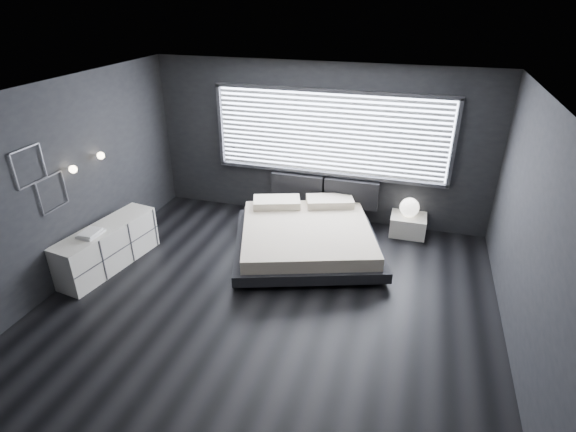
% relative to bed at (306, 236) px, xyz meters
% --- Properties ---
extents(room, '(6.04, 6.00, 2.80)m').
position_rel_bed_xyz_m(room, '(-0.13, -1.45, 1.13)').
color(room, black).
rests_on(room, ground).
extents(window, '(4.14, 0.09, 1.52)m').
position_rel_bed_xyz_m(window, '(0.07, 1.24, 1.34)').
color(window, white).
rests_on(window, ground).
extents(headboard, '(1.96, 0.16, 0.52)m').
position_rel_bed_xyz_m(headboard, '(0.01, 1.19, 0.30)').
color(headboard, black).
rests_on(headboard, ground).
extents(sconce_near, '(0.18, 0.11, 0.11)m').
position_rel_bed_xyz_m(sconce_near, '(-3.02, -1.40, 1.33)').
color(sconce_near, silver).
rests_on(sconce_near, ground).
extents(sconce_far, '(0.18, 0.11, 0.11)m').
position_rel_bed_xyz_m(sconce_far, '(-3.02, -0.80, 1.33)').
color(sconce_far, silver).
rests_on(sconce_far, ground).
extents(wall_art_upper, '(0.01, 0.48, 0.48)m').
position_rel_bed_xyz_m(wall_art_upper, '(-3.11, -2.00, 1.58)').
color(wall_art_upper, '#47474C').
rests_on(wall_art_upper, ground).
extents(wall_art_lower, '(0.01, 0.48, 0.48)m').
position_rel_bed_xyz_m(wall_art_lower, '(-3.11, -1.75, 1.11)').
color(wall_art_lower, '#47474C').
rests_on(wall_art_lower, ground).
extents(bed, '(2.85, 2.78, 0.59)m').
position_rel_bed_xyz_m(bed, '(0.00, 0.00, 0.00)').
color(bed, black).
rests_on(bed, ground).
extents(nightstand, '(0.60, 0.50, 0.35)m').
position_rel_bed_xyz_m(nightstand, '(1.55, 1.05, -0.10)').
color(nightstand, silver).
rests_on(nightstand, ground).
extents(orb_lamp, '(0.33, 0.33, 0.33)m').
position_rel_bed_xyz_m(orb_lamp, '(1.54, 1.04, 0.24)').
color(orb_lamp, white).
rests_on(orb_lamp, nightstand).
extents(dresser, '(0.73, 1.75, 0.68)m').
position_rel_bed_xyz_m(dresser, '(-2.78, -1.31, 0.07)').
color(dresser, silver).
rests_on(dresser, ground).
extents(book_stack, '(0.28, 0.36, 0.07)m').
position_rel_bed_xyz_m(book_stack, '(-2.80, -1.57, 0.44)').
color(book_stack, silver).
rests_on(book_stack, dresser).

